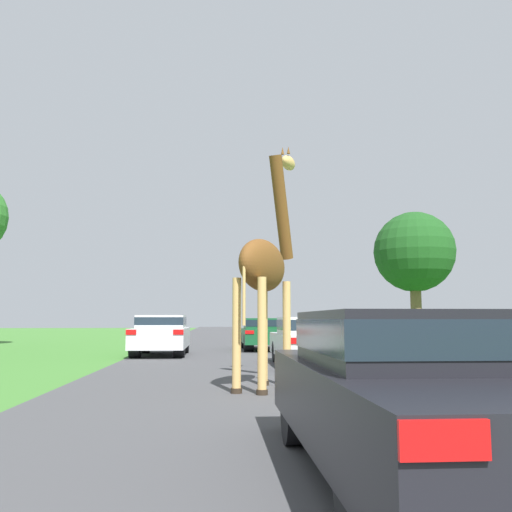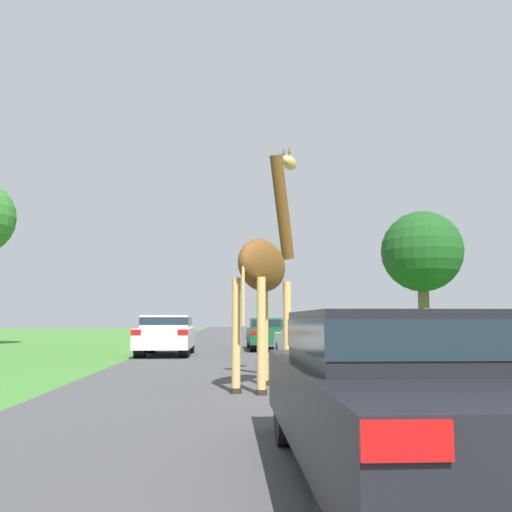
# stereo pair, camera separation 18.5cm
# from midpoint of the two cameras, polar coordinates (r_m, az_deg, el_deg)

# --- Properties ---
(road) EXTENTS (6.44, 120.00, 0.00)m
(road) POSITION_cam_midpoint_polar(r_m,az_deg,el_deg) (29.21, -2.66, -9.13)
(road) COLOR #424244
(road) RESTS_ON ground
(giraffe_near_road) EXTENTS (1.55, 2.49, 4.92)m
(giraffe_near_road) POSITION_cam_midpoint_polar(r_m,az_deg,el_deg) (10.17, 1.57, -1.03)
(giraffe_near_road) COLOR tan
(giraffe_near_road) RESTS_ON ground
(car_lead_maroon) EXTENTS (1.97, 4.49, 1.34)m
(car_lead_maroon) POSITION_cam_midpoint_polar(r_m,az_deg,el_deg) (4.63, 17.48, -13.18)
(car_lead_maroon) COLOR black
(car_lead_maroon) RESTS_ON ground
(car_queue_right) EXTENTS (1.88, 4.31, 1.31)m
(car_queue_right) POSITION_cam_midpoint_polar(r_m,az_deg,el_deg) (22.85, 1.79, -8.05)
(car_queue_right) COLOR #144C28
(car_queue_right) RESTS_ON ground
(car_queue_left) EXTENTS (1.83, 4.71, 1.32)m
(car_queue_left) POSITION_cam_midpoint_polar(r_m,az_deg,el_deg) (15.07, 6.53, -8.74)
(car_queue_left) COLOR silver
(car_queue_left) RESTS_ON ground
(car_far_ahead) EXTENTS (1.81, 4.11, 1.40)m
(car_far_ahead) POSITION_cam_midpoint_polar(r_m,az_deg,el_deg) (19.67, -9.13, -8.08)
(car_far_ahead) COLOR silver
(car_far_ahead) RESTS_ON ground
(tree_right_cluster) EXTENTS (4.65, 4.65, 7.49)m
(tree_right_cluster) POSITION_cam_midpoint_polar(r_m,az_deg,el_deg) (32.76, 17.22, 0.38)
(tree_right_cluster) COLOR brown
(tree_right_cluster) RESTS_ON ground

